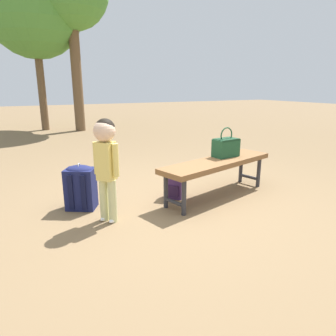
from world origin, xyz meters
TOP-DOWN VIEW (x-y plane):
  - ground_plane at (0.00, 0.00)m, footprint 40.00×40.00m
  - park_bench at (-0.60, -0.16)m, footprint 1.65×0.80m
  - handbag at (-0.81, -0.27)m, footprint 0.34×0.22m
  - child_standing at (0.77, -0.06)m, footprint 0.21×0.23m
  - backpack_large at (0.94, -0.51)m, footprint 0.38×0.35m
  - backpack_small at (-0.12, -0.34)m, footprint 0.26×0.25m
  - tree_back at (0.61, -7.29)m, footprint 2.66×2.66m

SIDE VIEW (x-z plane):
  - ground_plane at x=0.00m, z-range 0.00..0.00m
  - backpack_small at x=-0.12m, z-range 0.00..0.35m
  - backpack_large at x=0.94m, z-range 0.00..0.51m
  - park_bench at x=-0.60m, z-range 0.17..0.62m
  - handbag at x=-0.81m, z-range 0.39..0.76m
  - child_standing at x=0.77m, z-range 0.17..1.19m
  - tree_back at x=0.61m, z-range 1.00..5.69m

